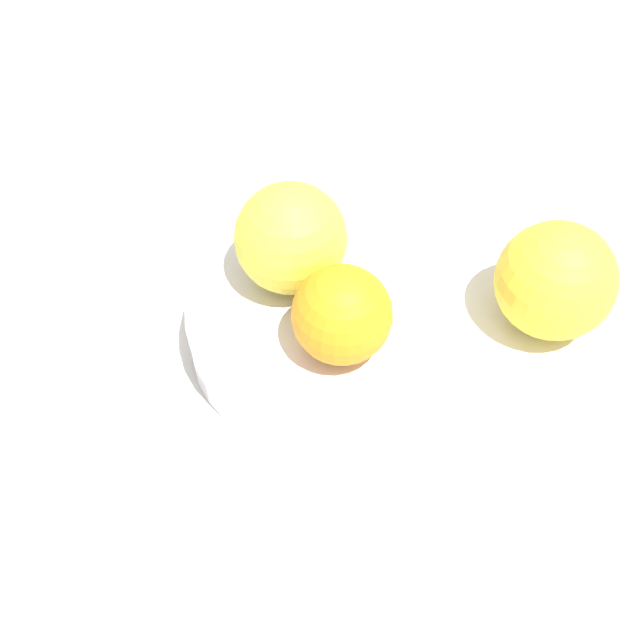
% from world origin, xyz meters
% --- Properties ---
extents(ground_plane, '(1.10, 1.10, 0.02)m').
position_xyz_m(ground_plane, '(0.00, 0.00, -0.01)').
color(ground_plane, silver).
extents(fruit_bowl, '(0.18, 0.18, 0.04)m').
position_xyz_m(fruit_bowl, '(0.00, 0.00, 0.02)').
color(fruit_bowl, silver).
rests_on(fruit_bowl, ground_plane).
extents(orange_in_bowl_0, '(0.07, 0.07, 0.07)m').
position_xyz_m(orange_in_bowl_0, '(0.02, 0.02, 0.08)').
color(orange_in_bowl_0, yellow).
rests_on(orange_in_bowl_0, fruit_bowl).
extents(orange_in_bowl_1, '(0.06, 0.06, 0.06)m').
position_xyz_m(orange_in_bowl_1, '(-0.03, -0.02, 0.07)').
color(orange_in_bowl_1, orange).
rests_on(orange_in_bowl_1, fruit_bowl).
extents(orange_loose_0, '(0.08, 0.08, 0.08)m').
position_xyz_m(orange_loose_0, '(0.05, -0.15, 0.04)').
color(orange_loose_0, yellow).
rests_on(orange_loose_0, ground_plane).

